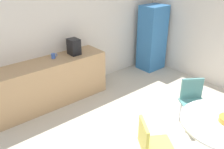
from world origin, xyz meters
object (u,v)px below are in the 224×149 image
object	(u,v)px
locker_cabinet	(152,38)
mug_white	(53,56)
round_table	(223,130)
chair_teal	(193,97)
chair_yellow	(150,142)
coffee_maker	(74,47)

from	to	relation	value
locker_cabinet	mug_white	bearing A→B (deg)	176.27
round_table	chair_teal	bearing A→B (deg)	55.29
round_table	chair_yellow	world-z (taller)	chair_yellow
locker_cabinet	round_table	world-z (taller)	locker_cabinet
chair_yellow	mug_white	bearing A→B (deg)	89.64
locker_cabinet	coffee_maker	xyz separation A→B (m)	(-2.25, 0.10, 0.24)
chair_yellow	coffee_maker	size ratio (longest dim) A/B	2.59
chair_teal	coffee_maker	size ratio (longest dim) A/B	2.59
chair_yellow	mug_white	world-z (taller)	mug_white
chair_teal	coffee_maker	xyz separation A→B (m)	(-0.96, 2.19, 0.54)
chair_yellow	coffee_maker	xyz separation A→B (m)	(0.44, 2.47, 0.54)
locker_cabinet	round_table	xyz separation A→B (m)	(-1.86, -2.90, -0.21)
round_table	mug_white	bearing A→B (deg)	104.93
locker_cabinet	chair_yellow	world-z (taller)	locker_cabinet
chair_teal	chair_yellow	bearing A→B (deg)	-168.54
round_table	mug_white	xyz separation A→B (m)	(-0.82, 3.07, 0.34)
locker_cabinet	coffee_maker	distance (m)	2.27
round_table	coffee_maker	bearing A→B (deg)	97.47
chair_yellow	coffee_maker	distance (m)	2.57
mug_white	round_table	bearing A→B (deg)	-75.07
round_table	chair_yellow	distance (m)	0.99
locker_cabinet	mug_white	size ratio (longest dim) A/B	12.70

